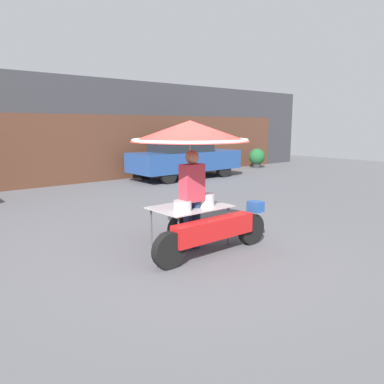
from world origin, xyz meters
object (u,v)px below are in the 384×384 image
vendor_person (192,195)px  potted_plant (257,157)px  vendor_motorcycle_cart (193,148)px  parked_car (184,157)px

vendor_person → potted_plant: bearing=35.5°
vendor_motorcycle_cart → parked_car: 8.32m
potted_plant → vendor_person: bearing=-144.5°
vendor_person → vendor_motorcycle_cart: bearing=42.7°
parked_car → potted_plant: (4.94, 0.59, -0.29)m
parked_car → potted_plant: size_ratio=4.77×
vendor_person → potted_plant: size_ratio=1.77×
parked_car → potted_plant: parked_car is taller
potted_plant → parked_car: bearing=-173.2°
vendor_motorcycle_cart → potted_plant: vendor_motorcycle_cart is taller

